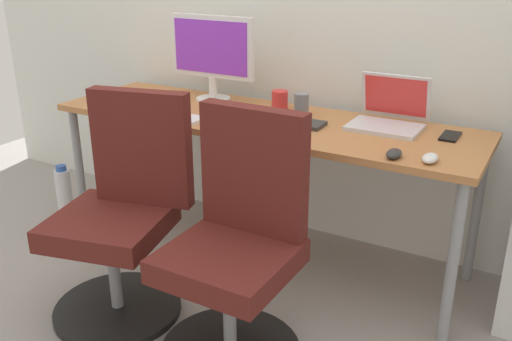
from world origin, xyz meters
The scene contains 14 objects.
ground_plane centered at (0.00, 0.00, 0.00)m, with size 5.28×5.28×0.00m, color gray.
desk centered at (0.00, 0.00, 0.66)m, with size 2.05×0.61×0.72m.
office_chair_left centered at (-0.27, -0.69, 0.42)m, with size 0.54×0.54×0.94m.
office_chair_right centered at (0.28, -0.69, 0.42)m, with size 0.54×0.54×0.94m.
water_bottle_on_floor centered at (-1.21, -0.18, 0.15)m, with size 0.09×0.09×0.31m.
desktop_monitor centered at (-0.38, 0.16, 0.97)m, with size 0.48×0.18×0.43m.
open_laptop centered at (0.56, 0.15, 0.78)m, with size 0.31×0.28×0.22m.
keyboard_by_monitor centered at (-0.36, -0.22, 0.73)m, with size 0.34×0.12×0.02m, color silver.
keyboard_by_laptop centered at (0.15, -0.02, 0.73)m, with size 0.34×0.12×0.02m, color #2D2D2D.
mouse_by_monitor centered at (0.71, -0.24, 0.74)m, with size 0.06×0.10×0.03m, color #2D2D2D.
mouse_by_laptop centered at (0.84, -0.22, 0.74)m, with size 0.06×0.10×0.03m, color silver.
coffee_mug centered at (0.01, 0.17, 0.77)m, with size 0.08×0.08×0.09m, color red.
pen_cup centered at (0.15, 0.12, 0.77)m, with size 0.07×0.07×0.10m, color slate.
phone_near_laptop centered at (0.84, 0.12, 0.73)m, with size 0.07×0.14×0.01m, color black.
Camera 1 is at (1.24, -2.24, 1.45)m, focal length 39.54 mm.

